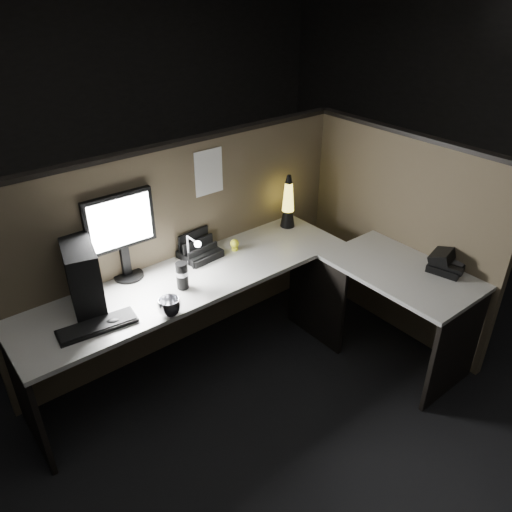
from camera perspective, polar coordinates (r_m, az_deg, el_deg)
floor at (r=3.43m, az=1.25°, el=-16.27°), size 6.00×6.00×0.00m
room_shell at (r=2.51m, az=1.66°, el=10.09°), size 6.00×6.00×6.00m
partition_back at (r=3.57m, az=-8.20°, el=0.86°), size 2.66×0.06×1.50m
partition_right at (r=3.84m, az=15.82°, el=2.18°), size 0.06×1.66×1.50m
desk at (r=3.28m, az=0.94°, el=-5.30°), size 2.60×1.60×0.73m
pc_tower at (r=3.06m, az=-19.20°, el=-2.15°), size 0.25×0.41×0.40m
monitor at (r=3.20m, az=-15.19°, el=3.05°), size 0.45×0.19×0.58m
keyboard at (r=2.95m, az=-17.68°, el=-7.65°), size 0.45×0.19×0.02m
mouse at (r=2.95m, az=-16.00°, el=-7.26°), size 0.11×0.09×0.03m
clip_lamp at (r=3.32m, az=-7.22°, el=0.72°), size 0.04×0.17×0.22m
organizer at (r=3.48m, az=-6.51°, el=0.59°), size 0.27×0.25×0.19m
lava_lamp at (r=3.83m, az=3.68°, el=5.79°), size 0.11×0.11×0.42m
travel_mug at (r=3.13m, az=-8.43°, el=-2.23°), size 0.08×0.08×0.18m
steel_mug at (r=2.93m, az=-9.86°, el=-5.76°), size 0.16×0.16×0.11m
figurine at (r=3.54m, az=-2.46°, el=1.44°), size 0.06×0.06×0.06m
pinned_paper at (r=3.43m, az=-5.42°, el=9.51°), size 0.22×0.00×0.31m
desk_phone at (r=3.55m, az=20.88°, el=-0.59°), size 0.28×0.28×0.14m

